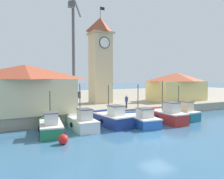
% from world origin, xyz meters
% --- Properties ---
extents(ground_plane, '(300.00, 300.00, 0.00)m').
position_xyz_m(ground_plane, '(0.00, 0.00, 0.00)').
color(ground_plane, '#386689').
extents(quay_wharf, '(120.00, 40.00, 1.18)m').
position_xyz_m(quay_wharf, '(0.00, 28.16, 0.59)').
color(quay_wharf, '#9E937F').
rests_on(quay_wharf, ground).
extents(fishing_boat_far_left, '(2.55, 4.95, 3.79)m').
position_xyz_m(fishing_boat_far_left, '(-7.65, 5.24, 0.70)').
color(fishing_boat_far_left, '#237A4C').
rests_on(fishing_boat_far_left, ground).
extents(fishing_boat_left_outer, '(2.07, 4.77, 4.42)m').
position_xyz_m(fishing_boat_left_outer, '(-4.57, 5.67, 0.71)').
color(fishing_boat_left_outer, silver).
rests_on(fishing_boat_left_outer, ground).
extents(fishing_boat_left_inner, '(2.61, 4.99, 4.23)m').
position_xyz_m(fishing_boat_left_inner, '(-1.39, 5.59, 0.79)').
color(fishing_boat_left_inner, navy).
rests_on(fishing_boat_left_inner, ground).
extents(fishing_boat_mid_left, '(2.68, 5.23, 4.27)m').
position_xyz_m(fishing_boat_mid_left, '(1.48, 4.52, 0.66)').
color(fishing_boat_mid_left, '#2356A8').
rests_on(fishing_boat_mid_left, ground).
extents(fishing_boat_center, '(2.12, 5.25, 4.63)m').
position_xyz_m(fishing_boat_center, '(4.89, 4.50, 0.81)').
color(fishing_boat_center, '#AD2823').
rests_on(fishing_boat_center, ground).
extents(fishing_boat_mid_right, '(2.16, 4.31, 4.00)m').
position_xyz_m(fishing_boat_mid_right, '(7.68, 4.93, 0.76)').
color(fishing_boat_mid_right, '#196B7F').
rests_on(fishing_boat_mid_right, ground).
extents(clock_tower, '(3.31, 3.31, 14.34)m').
position_xyz_m(clock_tower, '(1.93, 15.88, 7.92)').
color(clock_tower, beige).
rests_on(clock_tower, quay_wharf).
extents(warehouse_left, '(10.20, 7.08, 5.24)m').
position_xyz_m(warehouse_left, '(-9.12, 11.30, 3.85)').
color(warehouse_left, beige).
rests_on(warehouse_left, quay_wharf).
extents(warehouse_right, '(9.42, 5.45, 4.63)m').
position_xyz_m(warehouse_right, '(14.74, 13.34, 3.55)').
color(warehouse_right, '#E5D17A').
rests_on(warehouse_right, quay_wharf).
extents(port_crane_near, '(4.77, 7.73, 19.67)m').
position_xyz_m(port_crane_near, '(0.78, 25.52, 8.89)').
color(port_crane_near, '#353539').
rests_on(port_crane_near, quay_wharf).
extents(mooring_buoy, '(0.76, 0.76, 0.76)m').
position_xyz_m(mooring_buoy, '(-7.40, 1.82, 0.38)').
color(mooring_buoy, red).
rests_on(mooring_buoy, ground).
extents(dock_worker_near_tower, '(0.34, 0.22, 1.62)m').
position_xyz_m(dock_worker_near_tower, '(2.40, 9.02, 2.02)').
color(dock_worker_near_tower, '#33333D').
rests_on(dock_worker_near_tower, quay_wharf).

